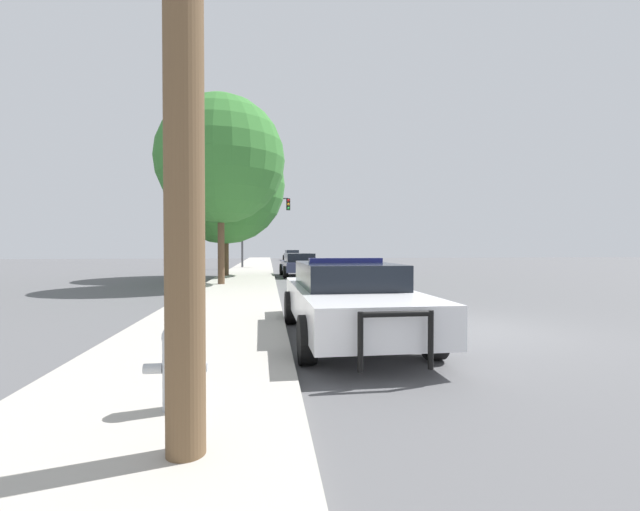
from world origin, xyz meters
name	(u,v)px	position (x,y,z in m)	size (l,w,h in m)	color
ground_plane	(466,330)	(0.00, 0.00, 0.00)	(110.00, 110.00, 0.00)	#565659
sidewalk_left	(205,333)	(-5.10, 0.00, 0.07)	(3.00, 110.00, 0.13)	#ADA89E
police_car	(348,297)	(-2.49, -0.38, 0.75)	(2.20, 5.44, 1.46)	white
fire_hydrant	(176,364)	(-4.81, -3.96, 0.56)	(0.58, 0.25, 0.82)	#B7BCC1
traffic_light	(261,217)	(-4.45, 24.96, 3.95)	(3.74, 0.35, 5.43)	#424247
car_background_distant	(292,255)	(-0.96, 45.66, 0.69)	(2.16, 4.22, 1.28)	silver
car_background_midblock	(299,264)	(-2.21, 16.00, 0.70)	(2.10, 4.54, 1.31)	#333856
tree_sidewalk_near	(221,159)	(-5.87, 9.98, 5.28)	(5.28, 5.28, 7.80)	brown
tree_sidewalk_mid	(225,184)	(-6.21, 15.29, 5.02)	(6.39, 6.39, 8.09)	#4C3823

